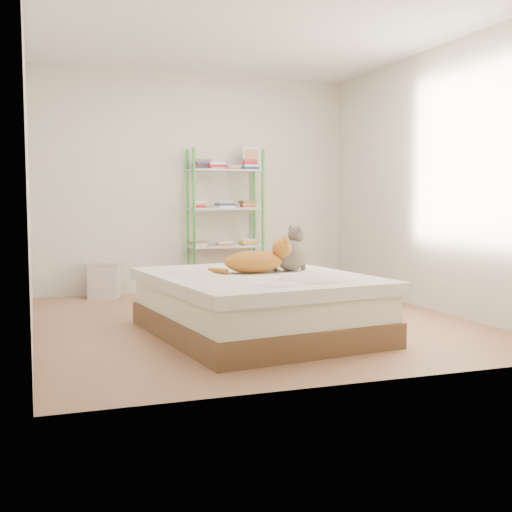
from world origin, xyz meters
name	(u,v)px	position (x,y,z in m)	size (l,w,h in m)	color
room	(253,178)	(0.00, 0.00, 1.30)	(3.81, 4.21, 2.61)	#A06A4B
bed	(257,304)	(-0.16, -0.57, 0.25)	(1.80, 2.14, 0.50)	brown
orange_cat	(253,259)	(-0.16, -0.47, 0.62)	(0.58, 0.31, 0.23)	#C17323
grey_cat	(291,249)	(0.20, -0.44, 0.69)	(0.28, 0.34, 0.38)	#796C5A
shelf_unit	(226,216)	(0.31, 1.88, 0.91)	(0.90, 0.36, 1.74)	green
cardboard_box	(231,293)	(-0.03, 0.57, 0.18)	(0.64, 0.66, 0.41)	#9B7456
white_bin	(104,280)	(-1.14, 1.85, 0.21)	(0.43, 0.40, 0.41)	beige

